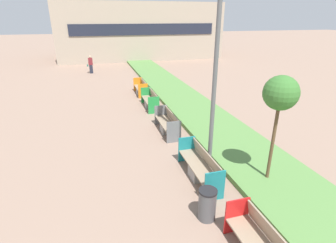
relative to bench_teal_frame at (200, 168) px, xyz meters
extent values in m
cube|color=#568442|center=(2.26, 4.49, -0.29)|extent=(2.80, 120.00, 0.18)
cube|color=tan|center=(3.06, 28.24, 2.86)|extent=(19.31, 8.95, 6.46)
cube|color=#1E2333|center=(3.06, 23.71, 3.18)|extent=(16.22, 0.08, 1.20)
cube|color=gray|center=(0.23, -3.36, 0.32)|extent=(0.14, 1.85, 0.48)
cube|color=red|center=(-0.04, -2.37, 0.09)|extent=(0.62, 0.04, 0.94)
cube|color=gray|center=(-0.04, 0.00, -0.17)|extent=(0.52, 0.60, 0.42)
cube|color=gray|center=(-0.04, 0.00, 0.06)|extent=(0.58, 2.28, 0.05)
cube|color=gray|center=(0.23, 0.00, 0.32)|extent=(0.14, 2.19, 0.48)
cube|color=#197A7F|center=(-0.04, -1.16, 0.09)|extent=(0.62, 0.04, 0.94)
cube|color=#197A7F|center=(-0.04, 1.16, 0.09)|extent=(0.62, 0.04, 0.94)
cube|color=gray|center=(-0.04, 3.77, -0.17)|extent=(0.52, 0.60, 0.42)
cube|color=gray|center=(-0.04, 3.77, 0.06)|extent=(0.58, 2.10, 0.05)
cube|color=gray|center=(0.23, 3.77, 0.32)|extent=(0.14, 2.02, 0.48)
cube|color=slate|center=(-0.04, 2.70, 0.09)|extent=(0.62, 0.04, 0.94)
cube|color=slate|center=(-0.04, 4.84, 0.09)|extent=(0.62, 0.04, 0.94)
cube|color=gray|center=(-0.04, 7.37, -0.17)|extent=(0.52, 0.60, 0.42)
cube|color=gray|center=(-0.04, 7.37, 0.06)|extent=(0.58, 2.01, 0.05)
cube|color=gray|center=(0.23, 7.37, 0.32)|extent=(0.14, 1.93, 0.48)
cube|color=#238C3D|center=(-0.04, 6.35, 0.09)|extent=(0.62, 0.04, 0.94)
cube|color=#238C3D|center=(-0.04, 8.40, 0.09)|extent=(0.62, 0.04, 0.94)
cube|color=gray|center=(-0.04, 10.32, -0.17)|extent=(0.52, 0.60, 0.42)
cube|color=gray|center=(-0.04, 10.32, 0.06)|extent=(0.58, 1.84, 0.05)
cube|color=gray|center=(0.23, 10.32, 0.32)|extent=(0.14, 1.77, 0.48)
cube|color=orange|center=(-0.04, 9.38, 0.09)|extent=(0.62, 0.04, 0.94)
cube|color=orange|center=(-0.04, 11.26, 0.09)|extent=(0.62, 0.04, 0.94)
cylinder|color=#4C4F51|center=(-0.53, -1.77, 0.03)|extent=(0.46, 0.46, 0.82)
cylinder|color=black|center=(-0.53, -1.77, 0.47)|extent=(0.48, 0.48, 0.05)
cylinder|color=#56595B|center=(0.61, 0.60, 3.79)|extent=(0.14, 0.14, 8.33)
cylinder|color=brown|center=(1.96, -0.80, 0.95)|extent=(0.10, 0.10, 2.65)
sphere|color=#38702D|center=(1.96, -0.80, 2.55)|extent=(0.99, 0.99, 0.99)
cube|color=#232633|center=(-3.13, 18.56, 0.01)|extent=(0.30, 0.22, 0.77)
cube|color=maroon|center=(-3.13, 18.56, 0.71)|extent=(0.38, 0.24, 0.62)
sphere|color=tan|center=(-3.13, 18.56, 1.12)|extent=(0.21, 0.21, 0.21)
cube|color=#236051|center=(-3.41, 18.56, 0.36)|extent=(0.12, 0.20, 0.18)
camera|label=1|loc=(-2.99, -6.69, 4.52)|focal=28.00mm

